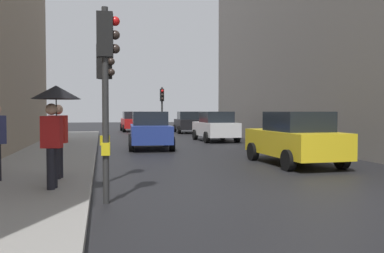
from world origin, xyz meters
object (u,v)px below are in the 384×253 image
object	(u,v)px
car_white_compact	(215,126)
traffic_light_near_left	(107,69)
pedestrian_with_umbrella	(55,108)
traffic_light_near_right	(105,85)
car_blue_van	(150,130)
car_dark_suv	(188,122)
car_yellow_taxi	(295,138)
traffic_light_far_median	(162,103)
pedestrian_in_red_jacket	(58,138)
car_red_sedan	(133,121)

from	to	relation	value
car_white_compact	traffic_light_near_left	bearing A→B (deg)	-112.94
traffic_light_near_left	car_white_compact	bearing A→B (deg)	67.06
car_white_compact	pedestrian_with_umbrella	xyz separation A→B (m)	(-7.55, -14.47, 0.96)
traffic_light_near_right	pedestrian_with_umbrella	size ratio (longest dim) A/B	1.64
car_blue_van	car_dark_suv	world-z (taller)	same
car_white_compact	car_yellow_taxi	bearing A→B (deg)	-91.87
car_blue_van	car_yellow_taxi	xyz separation A→B (m)	(4.00, -6.94, 0.00)
traffic_light_near_left	car_yellow_taxi	bearing A→B (deg)	36.12
traffic_light_far_median	pedestrian_with_umbrella	size ratio (longest dim) A/B	1.59
pedestrian_with_umbrella	pedestrian_in_red_jacket	xyz separation A→B (m)	(-0.08, 1.37, -0.71)
traffic_light_far_median	car_yellow_taxi	distance (m)	15.06
car_dark_suv	car_yellow_taxi	bearing A→B (deg)	-91.99
car_red_sedan	car_dark_suv	xyz separation A→B (m)	(4.26, -3.59, 0.00)
car_red_sedan	car_yellow_taxi	world-z (taller)	same
pedestrian_in_red_jacket	car_blue_van	bearing A→B (deg)	70.35
traffic_light_near_left	car_blue_van	distance (m)	11.76
traffic_light_far_median	car_blue_van	size ratio (longest dim) A/B	0.79
car_white_compact	pedestrian_in_red_jacket	world-z (taller)	pedestrian_in_red_jacket
car_red_sedan	car_white_compact	xyz separation A→B (m)	(3.90, -13.18, 0.00)
traffic_light_far_median	car_blue_van	distance (m)	8.20
pedestrian_with_umbrella	car_white_compact	bearing A→B (deg)	62.44
traffic_light_near_right	pedestrian_with_umbrella	xyz separation A→B (m)	(-1.04, -1.42, -0.58)
traffic_light_near_right	car_dark_suv	distance (m)	23.71
traffic_light_near_left	car_dark_suv	distance (m)	25.96
traffic_light_near_left	car_white_compact	world-z (taller)	traffic_light_near_left
pedestrian_with_umbrella	traffic_light_far_median	bearing A→B (deg)	75.00
car_yellow_taxi	car_dark_suv	size ratio (longest dim) A/B	0.99
car_yellow_taxi	car_white_compact	distance (m)	10.90
traffic_light_far_median	car_dark_suv	size ratio (longest dim) A/B	0.79
car_red_sedan	car_dark_suv	bearing A→B (deg)	-40.12
car_yellow_taxi	traffic_light_near_left	bearing A→B (deg)	-143.88
car_yellow_taxi	pedestrian_in_red_jacket	world-z (taller)	pedestrian_in_red_jacket
car_red_sedan	pedestrian_with_umbrella	world-z (taller)	pedestrian_with_umbrella
traffic_light_near_left	car_dark_suv	xyz separation A→B (m)	(6.86, 24.97, -1.70)
car_dark_suv	traffic_light_near_right	bearing A→B (deg)	-106.88
traffic_light_near_left	car_white_compact	xyz separation A→B (m)	(6.51, 15.38, -1.70)
traffic_light_far_median	pedestrian_in_red_jacket	size ratio (longest dim) A/B	1.92
car_blue_van	car_white_compact	size ratio (longest dim) A/B	1.02
car_yellow_taxi	pedestrian_in_red_jacket	size ratio (longest dim) A/B	2.40
pedestrian_with_umbrella	pedestrian_in_red_jacket	size ratio (longest dim) A/B	1.21
car_blue_van	car_yellow_taxi	distance (m)	8.01
car_blue_van	car_red_sedan	bearing A→B (deg)	88.47
car_dark_suv	car_white_compact	bearing A→B (deg)	-92.12
car_blue_van	car_red_sedan	xyz separation A→B (m)	(0.46, 17.13, 0.00)
car_white_compact	car_red_sedan	bearing A→B (deg)	106.50
traffic_light_near_left	car_yellow_taxi	xyz separation A→B (m)	(6.15, 4.49, -1.70)
traffic_light_near_left	car_yellow_taxi	size ratio (longest dim) A/B	0.88
car_yellow_taxi	car_dark_suv	bearing A→B (deg)	88.01
car_dark_suv	car_red_sedan	bearing A→B (deg)	139.88
car_blue_van	pedestrian_with_umbrella	size ratio (longest dim) A/B	2.01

